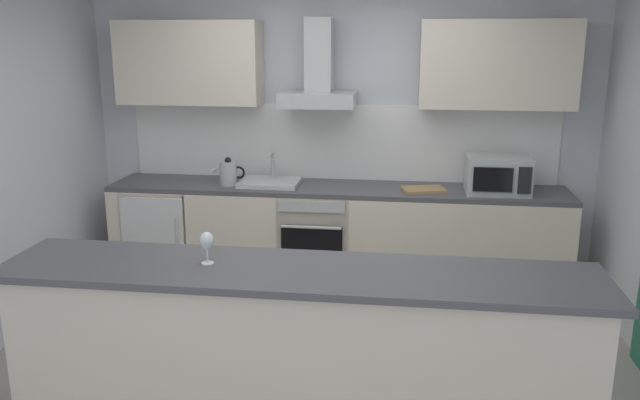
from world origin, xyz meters
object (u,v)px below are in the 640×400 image
Objects in this scene: range_hood at (319,79)px; refrigerator at (165,234)px; sink at (270,182)px; chopping_board at (424,189)px; microwave at (498,175)px; oven at (317,236)px; wine_glass at (207,242)px; kettle at (229,173)px.

refrigerator is at bearing -174.45° from range_hood.
chopping_board is at bearing -1.53° from sink.
range_hood is at bearing 170.26° from chopping_board.
oven is at bearing 178.92° from microwave.
microwave is at bearing -0.51° from refrigerator.
chopping_board is at bearing -9.74° from range_hood.
microwave is 1.00× the size of sink.
microwave is at bearing -1.08° from oven.
wine_glass is (-1.77, -2.04, 0.02)m from microwave.
range_hood is at bearing 173.90° from microwave.
wine_glass reaches higher than oven.
oven reaches higher than refrigerator.
range_hood is 2.12× the size of chopping_board.
kettle is (0.61, -0.03, 0.58)m from refrigerator.
oven is at bearing 178.48° from chopping_board.
kettle is 2.09m from wine_glass.
sink is at bearing 0.82° from refrigerator.
kettle is 1.10m from range_hood.
microwave reaches higher than wine_glass.
kettle reaches higher than refrigerator.
wine_glass is (-0.30, -2.20, -0.72)m from range_hood.
oven is 2.18m from wine_glass.
range_hood is at bearing 90.00° from oven.
sink reaches higher than oven.
kettle is 1.62× the size of wine_glass.
sink is (-1.88, 0.04, -0.12)m from microwave.
microwave is (1.47, -0.03, 0.59)m from oven.
kettle is at bearing -179.85° from microwave.
microwave reaches higher than refrigerator.
kettle reaches higher than wine_glass.
sink is (-0.40, 0.01, 0.47)m from oven.
oven is 1.36m from refrigerator.
sink is 0.96m from range_hood.
wine_glass is (0.46, -2.04, 0.06)m from kettle.
kettle is at bearing -172.70° from sink.
microwave is 2.23m from kettle.
wine_glass reaches higher than refrigerator.
range_hood is at bearing 16.40° from sink.
kettle is (-2.23, -0.01, -0.04)m from microwave.
microwave is at bearing 49.09° from wine_glass.
range_hood is (-1.47, 0.16, 0.74)m from microwave.
sink is (0.96, 0.01, 0.50)m from refrigerator.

